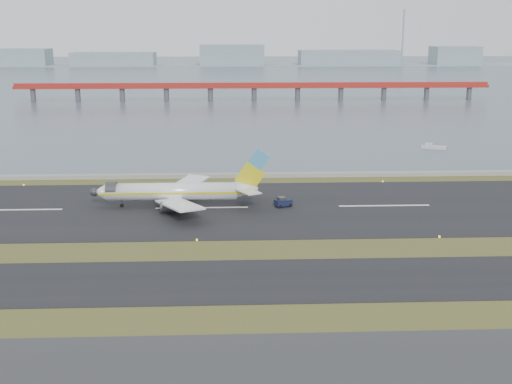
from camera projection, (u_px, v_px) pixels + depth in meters
ground at (195, 255)px, 110.05m from camera, size 1000.00×1000.00×0.00m
taxiway_strip at (191, 281)px, 98.42m from camera, size 1000.00×18.00×0.10m
runway_strip at (202, 208)px, 139.10m from camera, size 1000.00×45.00×0.10m
seawall at (206, 176)px, 168.05m from camera, size 1000.00×2.50×1.00m
bay_water at (222, 75)px, 555.64m from camera, size 1400.00×800.00×1.30m
red_pier at (254, 87)px, 351.25m from camera, size 260.00×5.00×10.20m
far_shoreline at (235, 59)px, 709.69m from camera, size 1400.00×80.00×60.50m
airliner at (179, 192)px, 139.32m from camera, size 38.52×32.89×12.80m
pushback_tug at (283, 202)px, 139.76m from camera, size 4.08×3.24×2.29m
workboat_near at (433, 147)px, 208.71m from camera, size 8.18×5.20×1.90m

